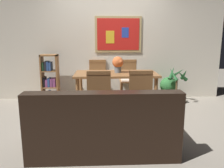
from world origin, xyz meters
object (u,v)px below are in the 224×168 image
(tv_remote, at_px, (140,72))
(leather_couch, at_px, (103,128))
(dining_chair_far_right, at_px, (128,76))
(flower_vase, at_px, (118,63))
(dining_chair_far_left, at_px, (98,77))
(potted_palm, at_px, (176,90))
(dining_table, at_px, (116,78))
(dining_chair_near_right, at_px, (140,92))
(potted_ivy, at_px, (168,88))
(dining_chair_near_left, at_px, (99,92))
(bookshelf, at_px, (50,81))

(tv_remote, bearing_deg, leather_couch, -112.93)
(dining_chair_far_right, distance_m, flower_vase, 0.89)
(dining_chair_far_left, bearing_deg, potted_palm, -13.14)
(dining_table, bearing_deg, dining_chair_near_right, -64.74)
(potted_ivy, bearing_deg, potted_palm, -65.35)
(dining_table, distance_m, tv_remote, 0.48)
(potted_ivy, relative_size, flower_vase, 1.83)
(dining_chair_near_left, relative_size, tv_remote, 5.68)
(dining_chair_near_left, bearing_deg, potted_ivy, 40.94)
(leather_couch, bearing_deg, dining_chair_near_left, 93.71)
(bookshelf, bearing_deg, dining_table, -21.38)
(dining_chair_far_left, bearing_deg, dining_chair_far_right, 3.17)
(dining_chair_near_left, relative_size, potted_palm, 1.12)
(dining_chair_far_left, relative_size, dining_chair_near_left, 1.00)
(potted_palm, bearing_deg, tv_remote, -159.39)
(potted_palm, bearing_deg, dining_chair_near_left, -146.53)
(flower_vase, bearing_deg, potted_palm, 13.39)
(dining_chair_far_left, xyz_separation_m, dining_chair_near_right, (0.72, -1.49, 0.00))
(leather_couch, bearing_deg, potted_ivy, 57.11)
(dining_chair_near_left, height_order, potted_ivy, dining_chair_near_left)
(dining_chair_near_left, bearing_deg, bookshelf, 129.74)
(dining_chair_near_right, height_order, dining_chair_near_left, same)
(dining_table, relative_size, dining_chair_far_right, 1.76)
(bookshelf, bearing_deg, leather_couch, -63.11)
(dining_chair_near_right, relative_size, potted_palm, 1.12)
(dining_chair_near_left, bearing_deg, dining_chair_far_right, 66.55)
(dining_chair_far_right, xyz_separation_m, potted_palm, (1.00, -0.44, -0.23))
(flower_vase, height_order, tv_remote, flower_vase)
(dining_chair_far_left, xyz_separation_m, potted_palm, (1.71, -0.40, -0.23))
(dining_table, distance_m, dining_chair_far_left, 0.84)
(dining_table, height_order, bookshelf, bookshelf)
(dining_table, height_order, dining_chair_far_right, dining_chair_far_right)
(potted_palm, bearing_deg, dining_chair_near_right, -132.25)
(dining_chair_near_right, xyz_separation_m, dining_chair_far_right, (-0.01, 1.53, 0.00))
(dining_chair_far_left, xyz_separation_m, leather_couch, (0.11, -2.46, -0.22))
(dining_chair_far_left, height_order, potted_palm, dining_chair_far_left)
(flower_vase, bearing_deg, dining_chair_far_right, 68.34)
(dining_chair_near_right, distance_m, flower_vase, 0.92)
(dining_chair_near_right, relative_size, flower_vase, 2.88)
(dining_chair_near_right, xyz_separation_m, potted_palm, (0.99, 1.09, -0.23))
(dining_chair_far_left, bearing_deg, tv_remote, -40.88)
(potted_ivy, distance_m, flower_vase, 1.45)
(dining_chair_near_left, relative_size, leather_couch, 0.51)
(leather_couch, bearing_deg, dining_chair_far_right, 76.37)
(flower_vase, bearing_deg, tv_remote, -2.61)
(dining_chair_near_right, height_order, leather_couch, dining_chair_near_right)
(leather_couch, distance_m, flower_vase, 1.88)
(dining_table, bearing_deg, tv_remote, 2.63)
(leather_couch, relative_size, flower_vase, 5.70)
(dining_chair_far_left, bearing_deg, dining_chair_near_right, -64.12)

